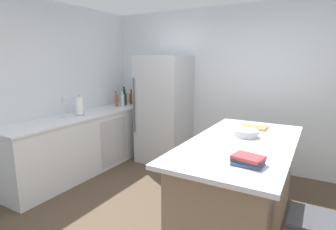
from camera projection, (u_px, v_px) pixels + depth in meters
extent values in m
cube|color=silver|center=(243.00, 88.00, 4.37)|extent=(6.00, 0.10, 2.60)
cube|color=silver|center=(18.00, 94.00, 3.64)|extent=(0.10, 6.00, 2.60)
cube|color=silver|center=(85.00, 143.00, 4.31)|extent=(0.62, 2.63, 0.89)
cube|color=silver|center=(83.00, 115.00, 4.22)|extent=(0.65, 2.66, 0.03)
cube|color=#B2B5BA|center=(114.00, 141.00, 4.43)|extent=(0.01, 0.60, 0.75)
cube|color=#8E755B|center=(239.00, 187.00, 2.82)|extent=(0.82, 1.79, 0.90)
cube|color=silver|center=(242.00, 143.00, 2.73)|extent=(0.98, 1.99, 0.04)
cube|color=#B7BABF|center=(164.00, 109.00, 4.69)|extent=(0.79, 0.75, 1.83)
cylinder|color=#4C4C51|center=(134.00, 106.00, 4.51)|extent=(0.02, 0.02, 0.91)
cube|color=#473828|center=(314.00, 224.00, 1.89)|extent=(0.36, 0.36, 0.04)
cube|color=#38383D|center=(314.00, 220.00, 1.88)|extent=(0.34, 0.34, 0.03)
cylinder|color=silver|center=(63.00, 117.00, 3.96)|extent=(0.05, 0.05, 0.02)
cylinder|color=silver|center=(62.00, 107.00, 3.93)|extent=(0.02, 0.02, 0.28)
cylinder|color=silver|center=(64.00, 99.00, 3.87)|extent=(0.14, 0.02, 0.02)
cylinder|color=gray|center=(80.00, 114.00, 4.17)|extent=(0.14, 0.14, 0.01)
cylinder|color=white|center=(79.00, 106.00, 4.15)|extent=(0.11, 0.11, 0.26)
cylinder|color=gray|center=(79.00, 96.00, 4.12)|extent=(0.02, 0.02, 0.04)
cylinder|color=brown|center=(131.00, 99.00, 5.23)|extent=(0.08, 0.08, 0.19)
cylinder|color=brown|center=(131.00, 92.00, 5.20)|extent=(0.04, 0.04, 0.07)
cylinder|color=black|center=(131.00, 90.00, 5.20)|extent=(0.04, 0.04, 0.01)
cylinder|color=#5B3319|center=(125.00, 99.00, 5.17)|extent=(0.06, 0.06, 0.21)
cylinder|color=#5B3319|center=(125.00, 92.00, 5.15)|extent=(0.02, 0.02, 0.07)
cylinder|color=black|center=(125.00, 90.00, 5.14)|extent=(0.02, 0.02, 0.01)
cylinder|color=#19381E|center=(124.00, 99.00, 5.06)|extent=(0.06, 0.06, 0.25)
cylinder|color=#19381E|center=(124.00, 90.00, 5.02)|extent=(0.03, 0.03, 0.09)
cylinder|color=black|center=(124.00, 87.00, 5.01)|extent=(0.03, 0.03, 0.01)
cylinder|color=silver|center=(123.00, 100.00, 4.96)|extent=(0.07, 0.07, 0.22)
cylinder|color=silver|center=(122.00, 92.00, 4.93)|extent=(0.03, 0.03, 0.07)
cylinder|color=black|center=(122.00, 90.00, 4.92)|extent=(0.03, 0.03, 0.01)
cylinder|color=#994C23|center=(116.00, 101.00, 4.91)|extent=(0.06, 0.06, 0.21)
cylinder|color=#994C23|center=(116.00, 94.00, 4.89)|extent=(0.03, 0.03, 0.06)
cylinder|color=black|center=(116.00, 92.00, 4.88)|extent=(0.03, 0.03, 0.01)
cube|color=#334770|center=(248.00, 163.00, 2.12)|extent=(0.23, 0.18, 0.03)
cube|color=#2D2D33|center=(248.00, 160.00, 2.11)|extent=(0.25, 0.19, 0.02)
cube|color=#A83338|center=(248.00, 157.00, 2.11)|extent=(0.26, 0.21, 0.03)
cylinder|color=#B2B5BA|center=(246.00, 133.00, 2.90)|extent=(0.27, 0.27, 0.07)
cube|color=#9E7042|center=(254.00, 127.00, 3.28)|extent=(0.31, 0.23, 0.02)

